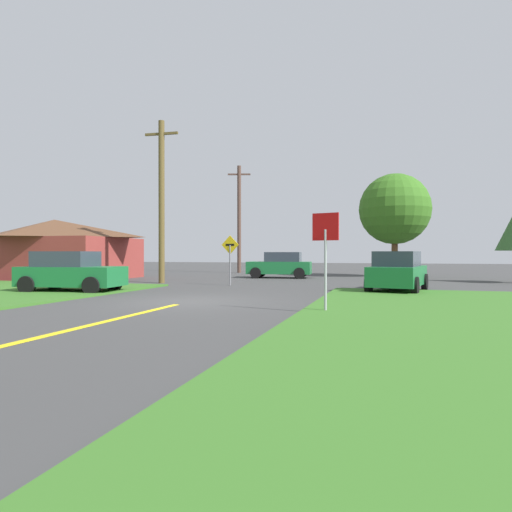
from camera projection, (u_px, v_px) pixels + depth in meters
The scene contains 10 objects.
ground_plane at pixel (191, 301), 14.43m from camera, with size 120.00×120.00×0.00m, color #3D3D3D.
stop_sign at pixel (325, 243), 11.57m from camera, with size 0.70×0.19×2.58m.
car_approaching_junction at pixel (280, 265), 28.30m from camera, with size 4.10×2.22×1.62m.
parked_car_near_building at pixel (70, 272), 17.75m from camera, with size 4.10×2.36×1.62m.
car_on_crossroad at pixel (398, 272), 18.12m from camera, with size 2.53×4.16×1.62m.
utility_pole_mid at pixel (162, 200), 23.29m from camera, with size 1.80×0.31×8.39m.
utility_pole_far at pixel (239, 218), 35.83m from camera, with size 1.77×0.60×8.51m.
direction_sign at pixel (230, 254), 21.64m from camera, with size 0.90×0.13×2.40m.
pine_tree_center at pixel (395, 209), 29.61m from camera, with size 4.64×4.64×6.78m.
barn at pixel (54, 249), 27.76m from camera, with size 9.02×6.26×3.62m.
Camera 1 is at (6.13, -13.22, 1.54)m, focal length 31.64 mm.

